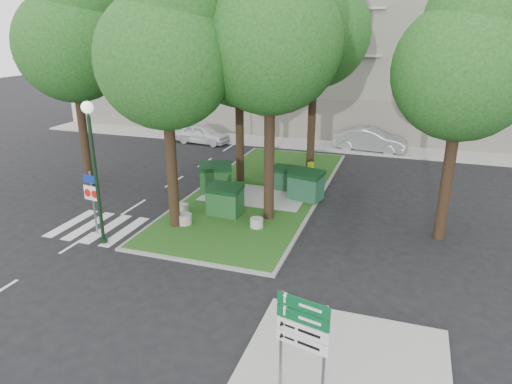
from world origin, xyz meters
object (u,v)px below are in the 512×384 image
at_px(bollard_mid, 184,219).
at_px(car_silver, 371,140).
at_px(tree_median_near_right, 273,27).
at_px(traffic_sign_pole, 92,194).
at_px(tree_median_near_left, 167,46).
at_px(tree_street_left, 73,35).
at_px(dumpster_c, 285,178).
at_px(tree_median_mid, 241,49).
at_px(tree_street_right, 468,57).
at_px(bollard_left, 183,208).
at_px(bollard_right, 257,223).
at_px(dumpster_b, 225,200).
at_px(litter_bin, 311,168).
at_px(dumpster_d, 306,185).
at_px(car_white, 202,134).
at_px(street_lamp, 93,157).
at_px(dumpster_a, 216,178).
at_px(tree_median_far, 318,21).
at_px(directional_sign, 303,332).

bearing_deg(bollard_mid, car_silver, 67.93).
height_order(tree_median_near_right, traffic_sign_pole, tree_median_near_right).
xyz_separation_m(tree_median_near_left, traffic_sign_pole, (-2.87, -1.59, -5.60)).
distance_m(tree_street_left, dumpster_c, 12.46).
distance_m(tree_median_mid, tree_street_right, 10.77).
distance_m(bollard_left, bollard_right, 3.73).
xyz_separation_m(dumpster_b, litter_bin, (2.33, 7.11, -0.34)).
height_order(dumpster_d, car_white, dumpster_d).
height_order(bollard_right, car_silver, car_silver).
bearing_deg(traffic_sign_pole, car_silver, 70.41).
xyz_separation_m(tree_median_near_right, car_silver, (2.98, 13.65, -7.20)).
xyz_separation_m(bollard_mid, street_lamp, (-2.30, -2.43, 3.13)).
bearing_deg(tree_median_mid, tree_street_left, -158.20).
bearing_deg(tree_median_near_right, dumpster_a, 146.55).
xyz_separation_m(dumpster_a, traffic_sign_pole, (-2.72, -6.00, 0.87)).
bearing_deg(tree_median_far, street_lamp, -116.28).
distance_m(litter_bin, directional_sign, 16.81).
xyz_separation_m(tree_median_mid, tree_street_left, (-7.50, -3.00, 0.67)).
bearing_deg(dumpster_b, litter_bin, 74.64).
distance_m(tree_median_far, bollard_right, 11.79).
bearing_deg(tree_median_far, tree_median_near_left, -111.28).
bearing_deg(tree_street_right, bollard_right, -167.24).
bearing_deg(dumpster_d, bollard_right, -93.37).
distance_m(tree_median_far, tree_street_right, 9.85).
relative_size(tree_median_near_left, bollard_right, 19.32).
bearing_deg(dumpster_b, directional_sign, -56.02).
bearing_deg(tree_street_left, directional_sign, -38.13).
bearing_deg(tree_street_left, bollard_right, -14.52).
relative_size(litter_bin, car_white, 0.16).
relative_size(dumpster_b, bollard_left, 3.11).
xyz_separation_m(dumpster_c, bollard_left, (-3.52, -4.51, -0.40)).
bearing_deg(litter_bin, traffic_sign_pole, -122.46).
distance_m(tree_median_near_right, litter_bin, 10.20).
height_order(tree_median_near_left, tree_median_mid, tree_median_near_left).
bearing_deg(tree_median_near_left, dumpster_b, 50.51).
height_order(tree_median_near_left, car_white, tree_median_near_left).
bearing_deg(car_silver, bollard_mid, 164.72).
xyz_separation_m(tree_street_left, dumpster_a, (6.85, 0.91, -6.81)).
distance_m(street_lamp, car_white, 16.89).
bearing_deg(tree_median_mid, litter_bin, 35.80).
xyz_separation_m(car_white, car_silver, (11.90, 1.55, 0.08)).
bearing_deg(tree_median_mid, car_silver, 56.85).
distance_m(bollard_mid, street_lamp, 4.58).
bearing_deg(dumpster_d, dumpster_a, -161.74).
bearing_deg(directional_sign, traffic_sign_pole, 162.55).
relative_size(tree_median_near_left, directional_sign, 4.24).
bearing_deg(dumpster_d, car_white, 149.94).
bearing_deg(dumpster_c, tree_median_mid, 172.63).
relative_size(bollard_left, litter_bin, 0.75).
bearing_deg(dumpster_d, tree_street_right, -7.33).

